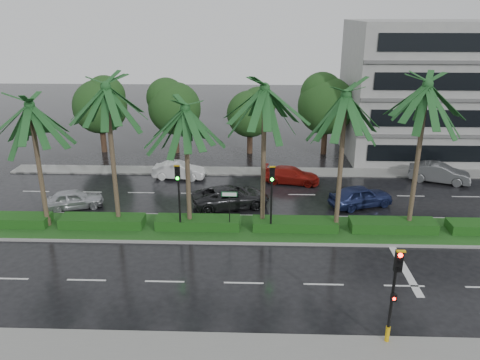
{
  "coord_description": "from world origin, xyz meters",
  "views": [
    {
      "loc": [
        0.48,
        -25.26,
        12.98
      ],
      "look_at": [
        -0.4,
        1.5,
        3.13
      ],
      "focal_mm": 35.0,
      "sensor_mm": 36.0,
      "label": 1
    }
  ],
  "objects_px": {
    "signal_median_left": "(178,188)",
    "car_blue": "(361,196)",
    "car_silver": "(74,199)",
    "car_grey": "(439,173)",
    "car_white": "(179,170)",
    "signal_near": "(394,293)",
    "street_sign": "(229,202)",
    "car_darkgrey": "(231,197)",
    "car_red": "(291,175)"
  },
  "relations": [
    {
      "from": "car_white",
      "to": "car_silver",
      "type": "bearing_deg",
      "value": 139.27
    },
    {
      "from": "signal_near",
      "to": "car_silver",
      "type": "xyz_separation_m",
      "value": [
        -17.93,
        13.39,
        -1.83
      ]
    },
    {
      "from": "signal_near",
      "to": "car_silver",
      "type": "distance_m",
      "value": 22.45
    },
    {
      "from": "signal_near",
      "to": "car_white",
      "type": "relative_size",
      "value": 1.05
    },
    {
      "from": "street_sign",
      "to": "car_blue",
      "type": "distance_m",
      "value": 10.04
    },
    {
      "from": "signal_median_left",
      "to": "car_blue",
      "type": "relative_size",
      "value": 0.98
    },
    {
      "from": "car_blue",
      "to": "car_darkgrey",
      "type": "bearing_deg",
      "value": 71.74
    },
    {
      "from": "signal_median_left",
      "to": "car_grey",
      "type": "bearing_deg",
      "value": 27.14
    },
    {
      "from": "signal_near",
      "to": "signal_median_left",
      "type": "bearing_deg",
      "value": 135.91
    },
    {
      "from": "signal_near",
      "to": "street_sign",
      "type": "bearing_deg",
      "value": 125.34
    },
    {
      "from": "car_red",
      "to": "car_grey",
      "type": "distance_m",
      "value": 11.72
    },
    {
      "from": "car_red",
      "to": "car_grey",
      "type": "bearing_deg",
      "value": -76.74
    },
    {
      "from": "car_white",
      "to": "car_blue",
      "type": "relative_size",
      "value": 0.94
    },
    {
      "from": "signal_near",
      "to": "car_red",
      "type": "bearing_deg",
      "value": 97.94
    },
    {
      "from": "signal_near",
      "to": "car_silver",
      "type": "relative_size",
      "value": 1.11
    },
    {
      "from": "car_silver",
      "to": "car_darkgrey",
      "type": "relative_size",
      "value": 0.74
    },
    {
      "from": "signal_median_left",
      "to": "car_white",
      "type": "bearing_deg",
      "value": 99.34
    },
    {
      "from": "car_blue",
      "to": "car_grey",
      "type": "relative_size",
      "value": 0.97
    },
    {
      "from": "signal_median_left",
      "to": "car_silver",
      "type": "xyz_separation_m",
      "value": [
        -7.93,
        3.7,
        -2.33
      ]
    },
    {
      "from": "signal_median_left",
      "to": "car_darkgrey",
      "type": "relative_size",
      "value": 0.82
    },
    {
      "from": "street_sign",
      "to": "car_grey",
      "type": "bearing_deg",
      "value": 30.83
    },
    {
      "from": "car_silver",
      "to": "car_grey",
      "type": "relative_size",
      "value": 0.86
    },
    {
      "from": "signal_median_left",
      "to": "car_silver",
      "type": "height_order",
      "value": "signal_median_left"
    },
    {
      "from": "street_sign",
      "to": "car_darkgrey",
      "type": "distance_m",
      "value": 4.36
    },
    {
      "from": "signal_median_left",
      "to": "car_grey",
      "type": "xyz_separation_m",
      "value": [
        19.07,
        9.78,
        -2.24
      ]
    },
    {
      "from": "signal_median_left",
      "to": "car_darkgrey",
      "type": "height_order",
      "value": "signal_median_left"
    },
    {
      "from": "car_blue",
      "to": "car_grey",
      "type": "bearing_deg",
      "value": -75.42
    },
    {
      "from": "street_sign",
      "to": "car_darkgrey",
      "type": "relative_size",
      "value": 0.49
    },
    {
      "from": "car_silver",
      "to": "car_grey",
      "type": "xyz_separation_m",
      "value": [
        27.0,
        6.07,
        0.09
      ]
    },
    {
      "from": "street_sign",
      "to": "car_white",
      "type": "relative_size",
      "value": 0.62
    },
    {
      "from": "car_silver",
      "to": "car_white",
      "type": "height_order",
      "value": "car_white"
    },
    {
      "from": "car_blue",
      "to": "signal_near",
      "type": "bearing_deg",
      "value": 151.96
    },
    {
      "from": "car_darkgrey",
      "to": "car_grey",
      "type": "bearing_deg",
      "value": -88.02
    },
    {
      "from": "signal_median_left",
      "to": "car_blue",
      "type": "height_order",
      "value": "signal_median_left"
    },
    {
      "from": "car_white",
      "to": "car_blue",
      "type": "xyz_separation_m",
      "value": [
        13.5,
        -5.25,
        0.07
      ]
    },
    {
      "from": "car_silver",
      "to": "street_sign",
      "type": "bearing_deg",
      "value": -126.94
    },
    {
      "from": "car_silver",
      "to": "car_red",
      "type": "distance_m",
      "value": 16.26
    },
    {
      "from": "street_sign",
      "to": "car_white",
      "type": "height_order",
      "value": "street_sign"
    },
    {
      "from": "signal_near",
      "to": "street_sign",
      "type": "relative_size",
      "value": 1.68
    },
    {
      "from": "signal_near",
      "to": "car_darkgrey",
      "type": "xyz_separation_m",
      "value": [
        -7.13,
        14.0,
        -1.76
      ]
    },
    {
      "from": "car_blue",
      "to": "car_white",
      "type": "bearing_deg",
      "value": 48.09
    },
    {
      "from": "street_sign",
      "to": "car_white",
      "type": "distance_m",
      "value": 10.9
    },
    {
      "from": "car_darkgrey",
      "to": "car_red",
      "type": "xyz_separation_m",
      "value": [
        4.5,
        4.89,
        -0.09
      ]
    },
    {
      "from": "car_red",
      "to": "signal_median_left",
      "type": "bearing_deg",
      "value": 151.78
    },
    {
      "from": "signal_near",
      "to": "car_red",
      "type": "distance_m",
      "value": 19.16
    },
    {
      "from": "street_sign",
      "to": "car_grey",
      "type": "xyz_separation_m",
      "value": [
        16.07,
        9.59,
        -1.37
      ]
    },
    {
      "from": "car_darkgrey",
      "to": "car_red",
      "type": "distance_m",
      "value": 6.65
    },
    {
      "from": "car_white",
      "to": "car_grey",
      "type": "xyz_separation_m",
      "value": [
        20.71,
        -0.16,
        0.07
      ]
    },
    {
      "from": "street_sign",
      "to": "car_grey",
      "type": "relative_size",
      "value": 0.57
    },
    {
      "from": "car_silver",
      "to": "car_red",
      "type": "height_order",
      "value": "car_silver"
    }
  ]
}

